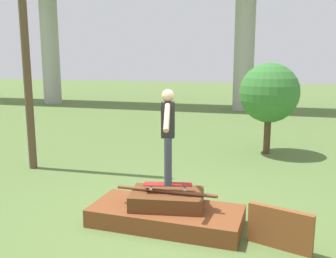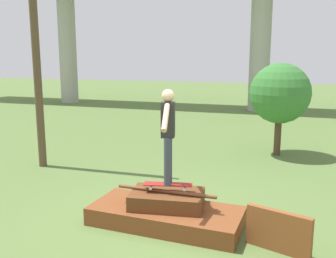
{
  "view_description": "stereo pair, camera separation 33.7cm",
  "coord_description": "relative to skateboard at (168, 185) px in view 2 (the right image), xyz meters",
  "views": [
    {
      "loc": [
        1.68,
        -5.82,
        2.82
      ],
      "look_at": [
        0.02,
        0.06,
        1.67
      ],
      "focal_mm": 40.0,
      "sensor_mm": 36.0,
      "label": 1
    },
    {
      "loc": [
        2.01,
        -5.72,
        2.82
      ],
      "look_at": [
        0.02,
        0.06,
        1.67
      ],
      "focal_mm": 40.0,
      "sensor_mm": 36.0,
      "label": 2
    }
  ],
  "objects": [
    {
      "name": "scrap_pile",
      "position": [
        -0.02,
        -0.05,
        -0.48
      ],
      "size": [
        2.63,
        1.22,
        0.63
      ],
      "color": "brown",
      "rests_on": "ground_plane"
    },
    {
      "name": "ground_plane",
      "position": [
        -0.02,
        -0.06,
        -0.7
      ],
      "size": [
        80.0,
        80.0,
        0.0
      ],
      "primitive_type": "plane",
      "color": "#567038"
    },
    {
      "name": "utility_pole",
      "position": [
        -4.32,
        2.27,
        3.53
      ],
      "size": [
        1.3,
        0.2,
        8.22
      ],
      "color": "brown",
      "rests_on": "ground_plane"
    },
    {
      "name": "tree_behind_left",
      "position": [
        1.53,
        5.52,
        1.13
      ],
      "size": [
        1.75,
        1.75,
        2.72
      ],
      "color": "#4C3823",
      "rests_on": "ground_plane"
    },
    {
      "name": "scrap_plank_loose",
      "position": [
        1.85,
        -0.39,
        -0.39
      ],
      "size": [
        0.96,
        0.4,
        0.63
      ],
      "color": "brown",
      "rests_on": "ground_plane"
    },
    {
      "name": "skater",
      "position": [
        0.0,
        0.0,
        0.95
      ],
      "size": [
        0.35,
        1.19,
        1.62
      ],
      "color": "#383D4C",
      "rests_on": "skateboard"
    },
    {
      "name": "skateboard",
      "position": [
        0.0,
        0.0,
        0.0
      ],
      "size": [
        0.85,
        0.38,
        0.09
      ],
      "color": "maroon",
      "rests_on": "scrap_pile"
    }
  ]
}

